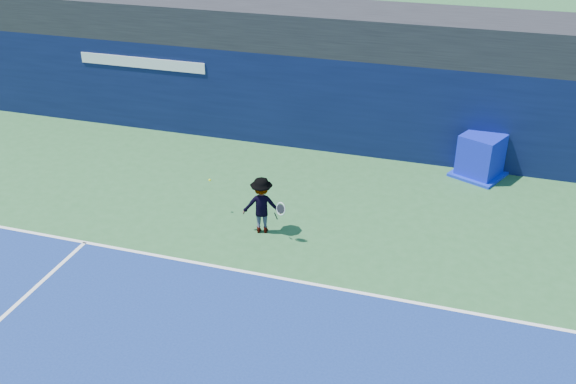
# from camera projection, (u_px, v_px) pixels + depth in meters

# --- Properties ---
(ground) EXTENTS (80.00, 80.00, 0.00)m
(ground) POSITION_uv_depth(u_px,v_px,m) (230.00, 369.00, 11.81)
(ground) COLOR #295D2F
(ground) RESTS_ON ground
(baseline) EXTENTS (24.00, 0.10, 0.01)m
(baseline) POSITION_uv_depth(u_px,v_px,m) (280.00, 278.00, 14.33)
(baseline) COLOR white
(baseline) RESTS_ON ground
(stadium_band) EXTENTS (36.00, 3.00, 1.20)m
(stadium_band) POSITION_uv_depth(u_px,v_px,m) (363.00, 29.00, 19.83)
(stadium_band) COLOR black
(stadium_band) RESTS_ON back_wall_assembly
(back_wall_assembly) EXTENTS (36.00, 1.03, 3.00)m
(back_wall_assembly) POSITION_uv_depth(u_px,v_px,m) (353.00, 104.00, 19.97)
(back_wall_assembly) COLOR #091134
(back_wall_assembly) RESTS_ON ground
(equipment_cart) EXTENTS (1.76, 1.76, 1.28)m
(equipment_cart) POSITION_uv_depth(u_px,v_px,m) (480.00, 157.00, 18.67)
(equipment_cart) COLOR #0C16B0
(equipment_cart) RESTS_ON ground
(tennis_player) EXTENTS (1.26, 0.79, 1.48)m
(tennis_player) POSITION_uv_depth(u_px,v_px,m) (262.00, 205.00, 15.79)
(tennis_player) COLOR silver
(tennis_player) RESTS_ON ground
(tennis_ball) EXTENTS (0.07, 0.07, 0.07)m
(tennis_ball) POSITION_uv_depth(u_px,v_px,m) (210.00, 180.00, 16.52)
(tennis_ball) COLOR #CED417
(tennis_ball) RESTS_ON ground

